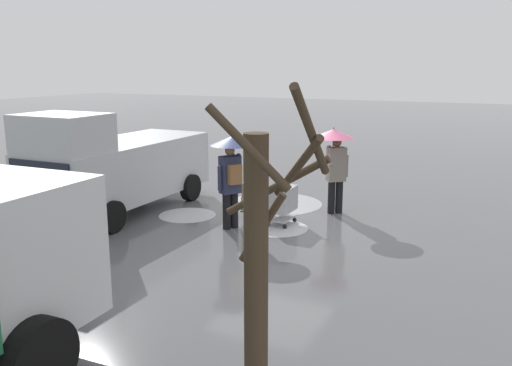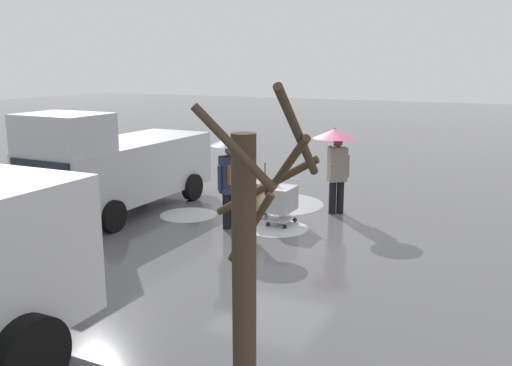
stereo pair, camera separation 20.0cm
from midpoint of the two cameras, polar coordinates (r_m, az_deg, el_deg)
ground_plane at (r=12.84m, az=1.29°, el=-4.04°), size 90.00×90.00×0.00m
slush_patch_near_cluster at (r=12.32m, az=1.74°, el=-4.75°), size 1.42×1.42×0.01m
slush_patch_under_van at (r=14.45m, az=1.65°, el=-2.15°), size 2.50×2.50×0.01m
slush_patch_mid_street at (r=13.46m, az=-7.67°, el=-3.37°), size 1.40×1.40×0.01m
cargo_van_parked_right at (r=13.78m, az=-15.04°, el=1.71°), size 2.21×5.35×2.60m
shopping_cart_vendor at (r=12.48m, az=2.25°, el=-1.82°), size 0.58×0.82×1.04m
hand_dolly_boxes at (r=13.02m, az=-0.79°, el=-1.44°), size 0.64×0.79×1.32m
pedestrian_pink_side at (r=13.31m, az=7.87°, el=3.42°), size 1.04×1.04×2.15m
pedestrian_black_side at (r=11.97m, az=-3.01°, el=2.46°), size 1.04×1.04×2.15m
bare_tree_near at (r=5.32m, az=-0.64°, el=-8.87°), size 1.25×1.18×3.50m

